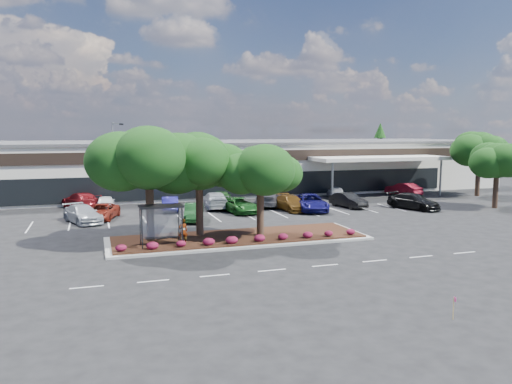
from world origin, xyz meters
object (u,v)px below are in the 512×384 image
object	(u,v)px
light_pole	(115,166)
survey_stake	(454,305)
car_0	(83,214)
car_1	(102,212)

from	to	relation	value
light_pole	survey_stake	xyz separation A→B (m)	(11.43, -40.96, -3.12)
light_pole	car_0	distance (m)	14.42
survey_stake	car_0	distance (m)	30.90
light_pole	car_1	bearing A→B (deg)	-97.63
survey_stake	car_0	size ratio (longest dim) A/B	0.19
light_pole	car_1	world-z (taller)	light_pole
car_1	car_0	bearing A→B (deg)	-125.17
survey_stake	car_1	world-z (taller)	car_1
car_0	car_1	bearing A→B (deg)	16.89
car_0	car_1	xyz separation A→B (m)	(1.52, 1.19, -0.06)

